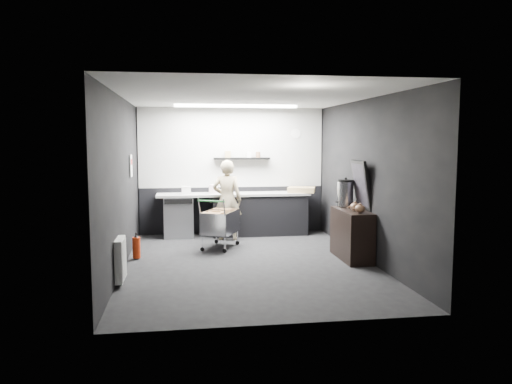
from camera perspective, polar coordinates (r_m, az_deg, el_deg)
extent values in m
plane|color=black|center=(8.28, -0.83, -8.13)|extent=(5.50, 5.50, 0.00)
plane|color=white|center=(8.06, -0.86, 10.83)|extent=(5.50, 5.50, 0.00)
plane|color=black|center=(10.78, -2.76, 2.44)|extent=(5.50, 0.00, 5.50)
plane|color=black|center=(5.36, 3.01, -1.25)|extent=(5.50, 0.00, 5.50)
plane|color=black|center=(8.05, -15.12, 1.00)|extent=(0.00, 5.50, 5.50)
plane|color=black|center=(8.55, 12.56, 1.35)|extent=(0.00, 5.50, 5.50)
cube|color=#B9B9B4|center=(10.74, -2.77, 5.09)|extent=(3.95, 0.02, 1.70)
cube|color=black|center=(10.85, -2.73, -2.05)|extent=(3.95, 0.02, 1.00)
cube|color=black|center=(10.66, -1.63, 3.85)|extent=(1.20, 0.22, 0.04)
cylinder|color=white|center=(10.96, 4.59, 6.67)|extent=(0.20, 0.03, 0.20)
cube|color=silver|center=(9.32, -14.10, 2.92)|extent=(0.02, 0.30, 0.40)
cube|color=#B41617|center=(9.31, -14.08, 3.35)|extent=(0.02, 0.22, 0.10)
cube|color=white|center=(7.31, -15.25, -7.45)|extent=(0.10, 0.50, 0.60)
cube|color=white|center=(9.89, -2.28, 9.77)|extent=(2.40, 0.20, 0.04)
cube|color=black|center=(10.62, 0.39, -2.63)|extent=(2.00, 0.56, 0.85)
cube|color=#B0B0AB|center=(10.50, -2.57, -0.26)|extent=(3.20, 0.60, 0.05)
cube|color=#9EA0A5|center=(10.50, -8.82, -2.80)|extent=(0.60, 0.58, 0.85)
cube|color=black|center=(10.16, -8.87, -1.08)|extent=(0.56, 0.02, 0.10)
imported|color=beige|center=(10.04, -3.32, -0.93)|extent=(0.67, 0.52, 1.62)
cube|color=silver|center=(9.38, -4.10, -4.65)|extent=(0.80, 0.94, 0.02)
cube|color=silver|center=(9.33, -5.63, -3.47)|extent=(0.35, 0.73, 0.42)
cube|color=silver|center=(9.36, -2.59, -3.41)|extent=(0.35, 0.73, 0.42)
cube|color=silver|center=(8.96, -3.92, -3.84)|extent=(0.48, 0.23, 0.42)
cube|color=silver|center=(9.72, -4.28, -3.06)|extent=(0.48, 0.23, 0.42)
cylinder|color=silver|center=(9.04, -5.30, -5.91)|extent=(0.02, 0.02, 0.28)
cylinder|color=silver|center=(9.07, -2.55, -5.85)|extent=(0.02, 0.02, 0.28)
cylinder|color=silver|center=(9.74, -5.53, -5.05)|extent=(0.02, 0.02, 0.28)
cylinder|color=silver|center=(9.77, -2.97, -4.99)|extent=(0.02, 0.02, 0.28)
cylinder|color=#258B35|center=(8.84, -3.91, -1.07)|extent=(0.48, 0.25, 0.03)
cube|color=brown|center=(9.43, -4.83, -3.44)|extent=(0.32, 0.35, 0.36)
cube|color=brown|center=(9.25, -3.24, -3.74)|extent=(0.30, 0.32, 0.32)
cylinder|color=black|center=(9.06, -5.29, -6.67)|extent=(0.08, 0.06, 0.07)
cylinder|color=black|center=(9.76, -5.52, -5.75)|extent=(0.08, 0.06, 0.07)
cylinder|color=black|center=(9.10, -2.54, -6.60)|extent=(0.08, 0.06, 0.07)
cylinder|color=black|center=(9.79, -2.97, -5.69)|extent=(0.08, 0.06, 0.07)
cube|color=black|center=(8.64, 10.88, -4.79)|extent=(0.42, 1.12, 0.84)
cylinder|color=silver|center=(8.89, 10.17, -0.22)|extent=(0.28, 0.28, 0.43)
cylinder|color=black|center=(8.87, 10.20, 1.28)|extent=(0.28, 0.28, 0.04)
sphere|color=black|center=(8.87, 10.21, 1.52)|extent=(0.05, 0.05, 0.05)
ellipsoid|color=brown|center=(8.43, 11.26, -1.67)|extent=(0.17, 0.17, 0.13)
ellipsoid|color=brown|center=(8.21, 11.80, -1.88)|extent=(0.17, 0.17, 0.13)
cube|color=black|center=(8.63, 11.96, 0.80)|extent=(0.20, 0.65, 0.84)
cube|color=black|center=(8.62, 11.80, 0.80)|extent=(0.14, 0.56, 0.72)
cylinder|color=#BA2B0C|center=(8.74, -13.50, -6.20)|extent=(0.13, 0.13, 0.35)
cone|color=black|center=(8.70, -13.54, -4.92)|extent=(0.09, 0.09, 0.05)
cylinder|color=black|center=(8.70, -13.54, -4.69)|extent=(0.03, 0.03, 0.05)
cube|color=#A18656|center=(10.68, 5.21, 0.26)|extent=(0.67, 0.58, 0.11)
cylinder|color=white|center=(10.45, -4.90, 0.34)|extent=(0.18, 0.18, 0.18)
cube|color=white|center=(10.38, -7.99, 0.20)|extent=(0.19, 0.15, 0.16)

